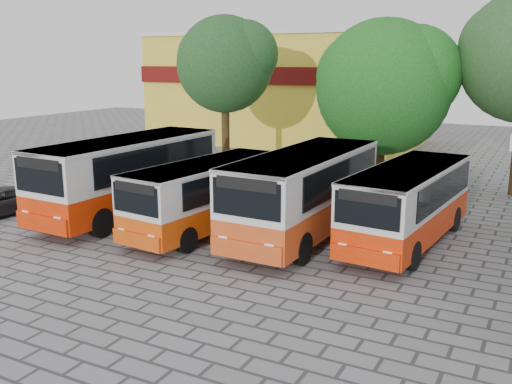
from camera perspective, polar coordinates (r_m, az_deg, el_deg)
The scene contains 8 objects.
ground at distance 17.99m, azimuth 0.19°, elevation -7.40°, with size 90.00×90.00×0.00m, color slate.
shophouse_block at distance 45.08m, azimuth 3.08°, elevation 10.38°, with size 20.40×10.40×8.30m.
bus_far_left at distance 23.85m, azimuth -12.64°, elevation 2.01°, with size 3.07×8.92×3.18m.
bus_centre_left at distance 21.19m, azimuth -4.92°, elevation 0.01°, with size 3.00×7.46×2.61m.
bus_centre_right at distance 20.52m, azimuth 4.92°, elevation 0.33°, with size 2.78×8.58×3.07m.
bus_far_right at distance 20.33m, azimuth 14.98°, elevation -0.78°, with size 2.99×7.74×2.72m.
tree_left at distance 32.77m, azimuth -3.01°, elevation 12.94°, with size 5.68×5.41×8.75m.
tree_middle at distance 28.75m, azimuth 12.84°, elevation 10.62°, with size 6.91×6.58×8.28m.
Camera 1 is at (7.77, -14.95, 6.30)m, focal length 40.00 mm.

